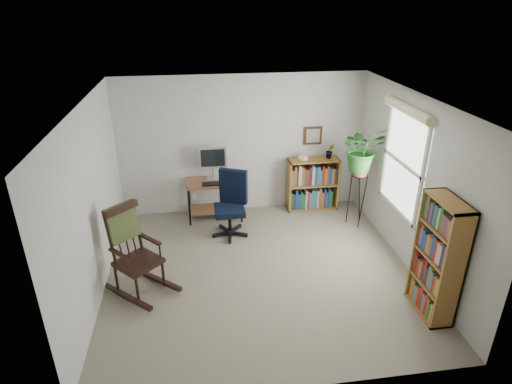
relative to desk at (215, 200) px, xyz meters
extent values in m
cube|color=gray|center=(0.53, -1.70, -0.34)|extent=(4.20, 4.00, 0.00)
cube|color=silver|center=(0.53, -1.70, 2.06)|extent=(4.20, 4.00, 0.00)
cube|color=beige|center=(0.53, 0.30, 0.86)|extent=(4.20, 0.00, 2.40)
cube|color=beige|center=(0.53, -3.70, 0.86)|extent=(4.20, 0.00, 2.40)
cube|color=beige|center=(-1.57, -1.70, 0.86)|extent=(0.00, 4.00, 2.40)
cube|color=beige|center=(2.63, -1.70, 0.86)|extent=(0.00, 4.00, 2.40)
cube|color=black|center=(0.00, -0.12, 0.35)|extent=(0.40, 0.15, 0.02)
imported|color=#276824|center=(2.33, -0.56, 1.36)|extent=(1.69, 1.88, 1.46)
imported|color=#276824|center=(2.03, 0.13, 0.66)|extent=(0.13, 0.24, 0.11)
camera|label=1|loc=(-0.25, -6.63, 3.21)|focal=30.00mm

